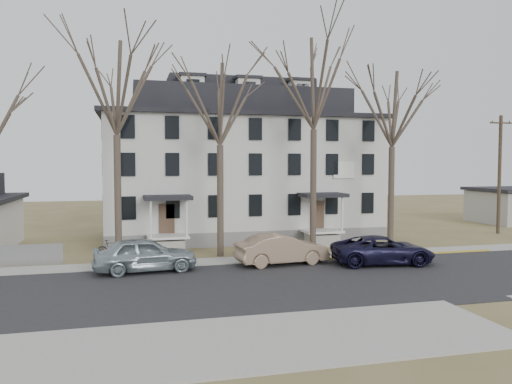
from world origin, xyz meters
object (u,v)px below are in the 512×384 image
object	(u,v)px
car_tan	(282,250)
tree_mid_left	(220,98)
car_silver	(145,255)
tree_mid_right	(392,103)
car_navy	(383,251)
tree_center	(314,77)
bicycle_right	(111,249)
tree_far_left	(116,81)
boarding_house	(240,167)
utility_pole_far	(499,173)
bicycle_left	(165,245)

from	to	relation	value
car_tan	tree_mid_left	bearing A→B (deg)	33.49
tree_mid_left	car_silver	world-z (taller)	tree_mid_left
tree_mid_right	car_navy	world-z (taller)	tree_mid_right
tree_center	bicycle_right	distance (m)	16.40
tree_far_left	tree_center	world-z (taller)	tree_center
tree_center	car_tan	distance (m)	11.25
boarding_house	tree_mid_left	bearing A→B (deg)	-110.20
tree_mid_left	tree_center	bearing A→B (deg)	0.00
bicycle_right	car_silver	bearing A→B (deg)	-156.56
tree_mid_left	car_navy	world-z (taller)	tree_mid_left
tree_mid_right	tree_mid_left	bearing A→B (deg)	180.00
utility_pole_far	car_navy	xyz separation A→B (m)	(-15.15, -8.97, -4.12)
tree_mid_left	car_tan	size ratio (longest dim) A/B	2.47
car_tan	bicycle_right	distance (m)	10.45
tree_mid_left	utility_pole_far	xyz separation A→B (m)	(23.50, 4.20, -4.70)
tree_mid_left	tree_mid_right	distance (m)	11.50
tree_center	car_navy	world-z (taller)	tree_center
boarding_house	tree_far_left	xyz separation A→B (m)	(-9.00, -8.15, 4.96)
tree_far_left	bicycle_left	distance (m)	10.60
bicycle_left	car_tan	bearing A→B (deg)	-137.77
tree_center	car_navy	distance (m)	11.59
tree_mid_right	bicycle_left	bearing A→B (deg)	170.41
boarding_house	tree_mid_right	xyz separation A→B (m)	(8.50, -8.15, 4.22)
utility_pole_far	car_navy	world-z (taller)	utility_pole_far
car_tan	bicycle_left	distance (m)	8.48
tree_mid_right	utility_pole_far	bearing A→B (deg)	19.29
tree_far_left	car_navy	world-z (taller)	tree_far_left
car_silver	car_tan	xyz separation A→B (m)	(7.45, 0.10, -0.05)
tree_far_left	bicycle_right	bearing A→B (deg)	110.26
tree_center	car_tan	bearing A→B (deg)	-132.38
car_silver	car_navy	bearing A→B (deg)	-100.44
tree_mid_right	car_tan	world-z (taller)	tree_mid_right
car_navy	bicycle_right	bearing A→B (deg)	75.68
tree_mid_left	bicycle_right	world-z (taller)	tree_mid_left
utility_pole_far	tree_far_left	bearing A→B (deg)	-171.90
utility_pole_far	bicycle_left	world-z (taller)	utility_pole_far
tree_center	car_tan	world-z (taller)	tree_center
car_silver	bicycle_left	bearing A→B (deg)	-18.20
car_navy	tree_center	bearing A→B (deg)	34.08
car_silver	car_navy	xyz separation A→B (m)	(12.95, -1.22, -0.12)
tree_mid_left	tree_center	xyz separation A→B (m)	(6.00, 0.00, 1.48)
utility_pole_far	car_silver	xyz separation A→B (m)	(-28.10, -7.75, -4.00)
boarding_house	bicycle_right	size ratio (longest dim) A/B	12.35
tree_far_left	bicycle_right	xyz separation A→B (m)	(-0.47, 1.27, -9.84)
car_navy	car_silver	bearing A→B (deg)	92.49
car_tan	tree_far_left	bearing A→B (deg)	62.66
utility_pole_far	car_tan	bearing A→B (deg)	-159.66
utility_pole_far	boarding_house	bearing A→B (deg)	169.08
boarding_house	car_silver	world-z (taller)	boarding_house
boarding_house	bicycle_left	xyz separation A→B (m)	(-6.19, -5.67, -4.95)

